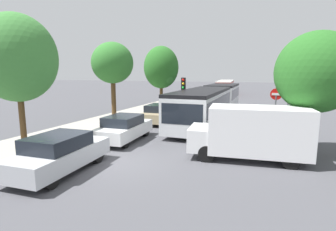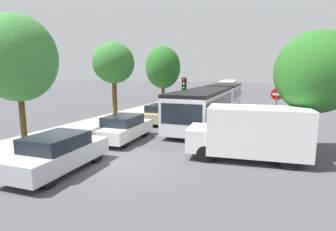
{
  "view_description": "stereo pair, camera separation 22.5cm",
  "coord_description": "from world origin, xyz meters",
  "px_view_note": "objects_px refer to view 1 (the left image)",
  "views": [
    {
      "loc": [
        5.82,
        -9.12,
        3.75
      ],
      "look_at": [
        0.2,
        5.41,
        1.2
      ],
      "focal_mm": 28.0,
      "sensor_mm": 36.0,
      "label": 1
    },
    {
      "loc": [
        6.03,
        -9.04,
        3.75
      ],
      "look_at": [
        0.2,
        5.41,
        1.2
      ],
      "focal_mm": 28.0,
      "sensor_mm": 36.0,
      "label": 2
    }
  ],
  "objects_px": {
    "no_entry_sign": "(276,104)",
    "direction_sign_post": "(289,91)",
    "city_bus_rear": "(225,86)",
    "white_van": "(252,132)",
    "articulated_bus": "(212,100)",
    "tree_right_near": "(317,73)",
    "queued_car_graphite": "(209,96)",
    "queued_car_silver": "(60,153)",
    "tree_left_far": "(162,68)",
    "traffic_light": "(183,90)",
    "tree_left_near": "(17,60)",
    "queued_car_blue": "(199,99)",
    "queued_car_white": "(124,128)",
    "queued_car_black": "(183,105)",
    "queued_car_tan": "(159,114)",
    "tree_left_mid": "(112,64)"
  },
  "relations": [
    {
      "from": "direction_sign_post",
      "to": "tree_right_near",
      "type": "xyz_separation_m",
      "value": [
        0.7,
        -5.84,
        1.21
      ]
    },
    {
      "from": "tree_left_near",
      "to": "queued_car_blue",
      "type": "bearing_deg",
      "value": 78.53
    },
    {
      "from": "city_bus_rear",
      "to": "white_van",
      "type": "xyz_separation_m",
      "value": [
        6.86,
        -36.23,
        -0.13
      ]
    },
    {
      "from": "queued_car_white",
      "to": "tree_left_far",
      "type": "distance_m",
      "value": 15.12
    },
    {
      "from": "queued_car_tan",
      "to": "city_bus_rear",
      "type": "bearing_deg",
      "value": -3.24
    },
    {
      "from": "queued_car_graphite",
      "to": "tree_left_far",
      "type": "height_order",
      "value": "tree_left_far"
    },
    {
      "from": "queued_car_tan",
      "to": "direction_sign_post",
      "type": "height_order",
      "value": "direction_sign_post"
    },
    {
      "from": "queued_car_blue",
      "to": "tree_left_near",
      "type": "relative_size",
      "value": 0.66
    },
    {
      "from": "tree_left_near",
      "to": "direction_sign_post",
      "type": "bearing_deg",
      "value": 37.67
    },
    {
      "from": "queued_car_graphite",
      "to": "city_bus_rear",
      "type": "bearing_deg",
      "value": -2.69
    },
    {
      "from": "queued_car_silver",
      "to": "tree_left_near",
      "type": "distance_m",
      "value": 5.86
    },
    {
      "from": "queued_car_white",
      "to": "no_entry_sign",
      "type": "height_order",
      "value": "no_entry_sign"
    },
    {
      "from": "queued_car_silver",
      "to": "queued_car_graphite",
      "type": "distance_m",
      "value": 26.99
    },
    {
      "from": "queued_car_silver",
      "to": "traffic_light",
      "type": "relative_size",
      "value": 1.26
    },
    {
      "from": "queued_car_white",
      "to": "tree_left_mid",
      "type": "xyz_separation_m",
      "value": [
        -4.3,
        5.61,
        3.69
      ]
    },
    {
      "from": "city_bus_rear",
      "to": "tree_left_near",
      "type": "distance_m",
      "value": 38.78
    },
    {
      "from": "city_bus_rear",
      "to": "queued_car_blue",
      "type": "relative_size",
      "value": 2.57
    },
    {
      "from": "queued_car_silver",
      "to": "tree_left_mid",
      "type": "relative_size",
      "value": 0.7
    },
    {
      "from": "queued_car_blue",
      "to": "tree_right_near",
      "type": "xyz_separation_m",
      "value": [
        9.39,
        -15.75,
        3.01
      ]
    },
    {
      "from": "no_entry_sign",
      "to": "direction_sign_post",
      "type": "bearing_deg",
      "value": 158.37
    },
    {
      "from": "queued_car_white",
      "to": "queued_car_tan",
      "type": "height_order",
      "value": "queued_car_white"
    },
    {
      "from": "white_van",
      "to": "queued_car_graphite",
      "type": "bearing_deg",
      "value": -80.0
    },
    {
      "from": "direction_sign_post",
      "to": "tree_left_near",
      "type": "bearing_deg",
      "value": 44.41
    },
    {
      "from": "direction_sign_post",
      "to": "no_entry_sign",
      "type": "bearing_deg",
      "value": 75.11
    },
    {
      "from": "white_van",
      "to": "tree_right_near",
      "type": "bearing_deg",
      "value": -152.07
    },
    {
      "from": "articulated_bus",
      "to": "queued_car_graphite",
      "type": "distance_m",
      "value": 13.18
    },
    {
      "from": "queued_car_tan",
      "to": "tree_left_mid",
      "type": "distance_m",
      "value": 5.49
    },
    {
      "from": "direction_sign_post",
      "to": "tree_left_far",
      "type": "height_order",
      "value": "tree_left_far"
    },
    {
      "from": "queued_car_black",
      "to": "white_van",
      "type": "bearing_deg",
      "value": -152.61
    },
    {
      "from": "articulated_bus",
      "to": "tree_right_near",
      "type": "distance_m",
      "value": 10.64
    },
    {
      "from": "city_bus_rear",
      "to": "queued_car_silver",
      "type": "bearing_deg",
      "value": 175.3
    },
    {
      "from": "queued_car_graphite",
      "to": "queued_car_blue",
      "type": "bearing_deg",
      "value": 176.51
    },
    {
      "from": "articulated_bus",
      "to": "traffic_light",
      "type": "relative_size",
      "value": 5.13
    },
    {
      "from": "city_bus_rear",
      "to": "queued_car_white",
      "type": "xyz_separation_m",
      "value": [
        0.02,
        -35.46,
        -0.65
      ]
    },
    {
      "from": "queued_car_graphite",
      "to": "tree_left_mid",
      "type": "height_order",
      "value": "tree_left_mid"
    },
    {
      "from": "articulated_bus",
      "to": "tree_right_near",
      "type": "height_order",
      "value": "tree_right_near"
    },
    {
      "from": "queued_car_white",
      "to": "white_van",
      "type": "bearing_deg",
      "value": -99.21
    },
    {
      "from": "queued_car_white",
      "to": "queued_car_tan",
      "type": "relative_size",
      "value": 1.02
    },
    {
      "from": "queued_car_graphite",
      "to": "tree_left_near",
      "type": "xyz_separation_m",
      "value": [
        -4.06,
        -25.03,
        3.62
      ]
    },
    {
      "from": "queued_car_silver",
      "to": "white_van",
      "type": "distance_m",
      "value": 7.92
    },
    {
      "from": "queued_car_blue",
      "to": "queued_car_graphite",
      "type": "relative_size",
      "value": 1.06
    },
    {
      "from": "queued_car_white",
      "to": "queued_car_graphite",
      "type": "relative_size",
      "value": 1.01
    },
    {
      "from": "white_van",
      "to": "tree_left_far",
      "type": "distance_m",
      "value": 18.54
    },
    {
      "from": "queued_car_blue",
      "to": "articulated_bus",
      "type": "bearing_deg",
      "value": -160.31
    },
    {
      "from": "white_van",
      "to": "tree_right_near",
      "type": "xyz_separation_m",
      "value": [
        2.49,
        1.72,
        2.52
      ]
    },
    {
      "from": "tree_left_far",
      "to": "traffic_light",
      "type": "bearing_deg",
      "value": -57.97
    },
    {
      "from": "traffic_light",
      "to": "tree_left_mid",
      "type": "xyz_separation_m",
      "value": [
        -5.78,
        -0.49,
        1.91
      ]
    },
    {
      "from": "queued_car_white",
      "to": "tree_left_near",
      "type": "xyz_separation_m",
      "value": [
        -4.06,
        -3.0,
        3.62
      ]
    },
    {
      "from": "tree_left_far",
      "to": "queued_car_black",
      "type": "bearing_deg",
      "value": -40.68
    },
    {
      "from": "city_bus_rear",
      "to": "direction_sign_post",
      "type": "xyz_separation_m",
      "value": [
        8.65,
        -28.67,
        1.18
      ]
    }
  ]
}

